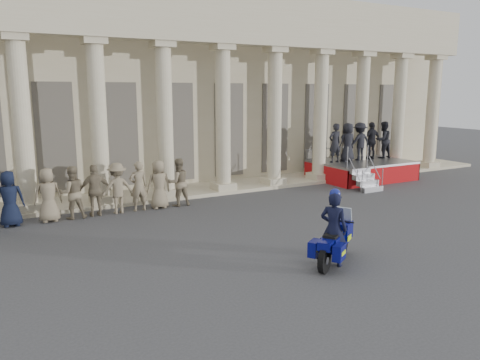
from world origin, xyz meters
name	(u,v)px	position (x,y,z in m)	size (l,w,h in m)	color
ground	(227,268)	(0.00, 0.00, 0.00)	(90.00, 90.00, 0.00)	#39393B
building	(95,88)	(0.00, 14.74, 4.52)	(40.00, 12.50, 9.00)	#BCAF8D
reviewing_stand	(363,148)	(11.56, 7.63, 1.57)	(4.64, 4.35, 2.84)	gray
motorcycle	(334,241)	(2.60, -1.02, 0.59)	(1.86, 1.44, 1.36)	black
rider	(334,228)	(2.50, -1.08, 0.99)	(0.76, 0.83, 2.00)	black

